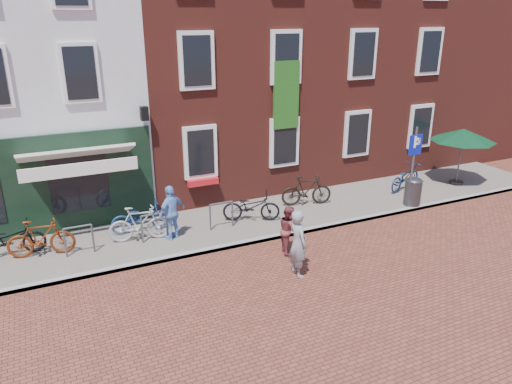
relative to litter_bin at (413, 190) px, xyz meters
name	(u,v)px	position (x,y,z in m)	size (l,w,h in m)	color
ground	(220,251)	(-6.95, -0.30, -0.63)	(80.00, 80.00, 0.00)	brown
sidewalk	(233,223)	(-5.95, 1.20, -0.58)	(24.00, 3.00, 0.10)	slate
building_brick_mid	(201,45)	(-4.95, 6.70, 4.37)	(6.00, 8.00, 10.00)	maroon
building_brick_right	(334,42)	(1.05, 6.70, 4.37)	(6.00, 8.00, 10.00)	maroon
filler_right	(447,49)	(7.55, 6.70, 3.87)	(7.00, 8.00, 9.00)	maroon
litter_bin	(413,190)	(0.00, 0.00, 0.00)	(0.55, 0.55, 1.02)	#3C3B3E
parking_sign	(414,156)	(-0.19, -0.06, 1.19)	(0.50, 0.08, 2.68)	#4C4C4F
parasol	(464,133)	(3.05, 1.00, 1.42)	(2.34, 2.34, 2.19)	#4C4C4F
woman	(298,243)	(-5.68, -2.29, 0.24)	(0.63, 0.41, 1.73)	gray
boy	(289,229)	(-5.29, -1.11, 0.04)	(0.65, 0.51, 1.34)	brown
cafe_person	(172,212)	(-7.95, 0.84, 0.26)	(0.93, 0.39, 1.58)	#73A2E4
bicycle_0	(10,240)	(-12.10, 1.59, -0.07)	(0.61, 1.75, 0.92)	black
bicycle_1	(41,238)	(-11.36, 1.24, -0.02)	(0.48, 1.70, 1.02)	#65260C
bicycle_2	(141,217)	(-8.65, 1.67, -0.07)	(0.61, 1.75, 0.92)	navy
bicycle_3	(140,224)	(-8.82, 1.09, -0.02)	(0.48, 1.70, 1.02)	#A8A9AB
bicycle_4	(251,207)	(-5.42, 1.05, -0.07)	(0.61, 1.75, 0.92)	black
bicycle_5	(307,190)	(-3.21, 1.47, -0.02)	(0.48, 1.70, 1.02)	black
bicycle_6	(405,177)	(0.81, 1.30, -0.07)	(0.61, 1.75, 0.92)	#15274C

